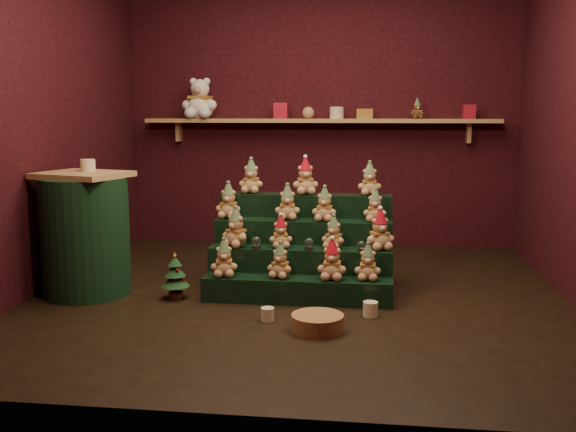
# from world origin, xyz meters

# --- Properties ---
(ground) EXTENTS (4.00, 4.00, 0.00)m
(ground) POSITION_xyz_m (0.00, 0.00, 0.00)
(ground) COLOR black
(ground) RESTS_ON ground
(back_wall) EXTENTS (4.00, 0.10, 2.80)m
(back_wall) POSITION_xyz_m (0.00, 2.05, 1.40)
(back_wall) COLOR black
(back_wall) RESTS_ON ground
(front_wall) EXTENTS (4.00, 0.10, 2.80)m
(front_wall) POSITION_xyz_m (0.00, -2.05, 1.40)
(front_wall) COLOR black
(front_wall) RESTS_ON ground
(left_wall) EXTENTS (0.10, 4.00, 2.80)m
(left_wall) POSITION_xyz_m (-2.05, 0.00, 1.40)
(left_wall) COLOR black
(left_wall) RESTS_ON ground
(back_shelf) EXTENTS (3.60, 0.26, 0.24)m
(back_shelf) POSITION_xyz_m (0.00, 1.87, 1.29)
(back_shelf) COLOR tan
(back_shelf) RESTS_ON ground
(riser_tier_front) EXTENTS (1.40, 0.22, 0.18)m
(riser_tier_front) POSITION_xyz_m (0.00, -0.18, 0.09)
(riser_tier_front) COLOR black
(riser_tier_front) RESTS_ON ground
(riser_tier_midfront) EXTENTS (1.40, 0.22, 0.36)m
(riser_tier_midfront) POSITION_xyz_m (0.00, 0.04, 0.18)
(riser_tier_midfront) COLOR black
(riser_tier_midfront) RESTS_ON ground
(riser_tier_midback) EXTENTS (1.40, 0.22, 0.54)m
(riser_tier_midback) POSITION_xyz_m (0.00, 0.26, 0.27)
(riser_tier_midback) COLOR black
(riser_tier_midback) RESTS_ON ground
(riser_tier_back) EXTENTS (1.40, 0.22, 0.72)m
(riser_tier_back) POSITION_xyz_m (0.00, 0.48, 0.36)
(riser_tier_back) COLOR black
(riser_tier_back) RESTS_ON ground
(teddy_0) EXTENTS (0.23, 0.21, 0.28)m
(teddy_0) POSITION_xyz_m (-0.54, -0.19, 0.32)
(teddy_0) COLOR tan
(teddy_0) RESTS_ON riser_tier_front
(teddy_1) EXTENTS (0.22, 0.21, 0.26)m
(teddy_1) POSITION_xyz_m (-0.12, -0.18, 0.31)
(teddy_1) COLOR tan
(teddy_1) RESTS_ON riser_tier_front
(teddy_2) EXTENTS (0.22, 0.20, 0.29)m
(teddy_2) POSITION_xyz_m (0.26, -0.18, 0.33)
(teddy_2) COLOR tan
(teddy_2) RESTS_ON riser_tier_front
(teddy_3) EXTENTS (0.19, 0.17, 0.27)m
(teddy_3) POSITION_xyz_m (0.52, -0.16, 0.31)
(teddy_3) COLOR tan
(teddy_3) RESTS_ON riser_tier_front
(teddy_4) EXTENTS (0.28, 0.27, 0.30)m
(teddy_4) POSITION_xyz_m (-0.49, 0.03, 0.51)
(teddy_4) COLOR tan
(teddy_4) RESTS_ON riser_tier_midfront
(teddy_5) EXTENTS (0.21, 0.20, 0.25)m
(teddy_5) POSITION_xyz_m (-0.15, 0.04, 0.48)
(teddy_5) COLOR tan
(teddy_5) RESTS_ON riser_tier_midfront
(teddy_6) EXTENTS (0.22, 0.21, 0.25)m
(teddy_6) POSITION_xyz_m (0.26, 0.06, 0.49)
(teddy_6) COLOR tan
(teddy_6) RESTS_ON riser_tier_midfront
(teddy_7) EXTENTS (0.27, 0.26, 0.30)m
(teddy_7) POSITION_xyz_m (0.60, 0.06, 0.51)
(teddy_7) COLOR tan
(teddy_7) RESTS_ON riser_tier_midfront
(teddy_8) EXTENTS (0.22, 0.20, 0.29)m
(teddy_8) POSITION_xyz_m (-0.60, 0.28, 0.68)
(teddy_8) COLOR tan
(teddy_8) RESTS_ON riser_tier_midback
(teddy_9) EXTENTS (0.22, 0.20, 0.28)m
(teddy_9) POSITION_xyz_m (-0.12, 0.27, 0.68)
(teddy_9) COLOR tan
(teddy_9) RESTS_ON riser_tier_midback
(teddy_10) EXTENTS (0.21, 0.19, 0.27)m
(teddy_10) POSITION_xyz_m (0.17, 0.25, 0.67)
(teddy_10) COLOR tan
(teddy_10) RESTS_ON riser_tier_midback
(teddy_11) EXTENTS (0.19, 0.17, 0.25)m
(teddy_11) POSITION_xyz_m (0.57, 0.27, 0.67)
(teddy_11) COLOR tan
(teddy_11) RESTS_ON riser_tier_midback
(teddy_12) EXTENTS (0.21, 0.19, 0.28)m
(teddy_12) POSITION_xyz_m (-0.46, 0.50, 0.86)
(teddy_12) COLOR tan
(teddy_12) RESTS_ON riser_tier_back
(teddy_13) EXTENTS (0.25, 0.24, 0.29)m
(teddy_13) POSITION_xyz_m (-0.00, 0.48, 0.87)
(teddy_13) COLOR tan
(teddy_13) RESTS_ON riser_tier_back
(teddy_14) EXTENTS (0.20, 0.19, 0.27)m
(teddy_14) POSITION_xyz_m (0.52, 0.48, 0.85)
(teddy_14) COLOR tan
(teddy_14) RESTS_ON riser_tier_back
(snow_globe_a) EXTENTS (0.07, 0.07, 0.09)m
(snow_globe_a) POSITION_xyz_m (-0.33, -0.02, 0.41)
(snow_globe_a) COLOR black
(snow_globe_a) RESTS_ON riser_tier_midfront
(snow_globe_b) EXTENTS (0.07, 0.07, 0.09)m
(snow_globe_b) POSITION_xyz_m (0.08, -0.02, 0.41)
(snow_globe_b) COLOR black
(snow_globe_b) RESTS_ON riser_tier_midfront
(snow_globe_c) EXTENTS (0.06, 0.06, 0.08)m
(snow_globe_c) POSITION_xyz_m (0.47, -0.02, 0.40)
(snow_globe_c) COLOR black
(snow_globe_c) RESTS_ON riser_tier_midfront
(side_table) EXTENTS (0.73, 0.66, 0.94)m
(side_table) POSITION_xyz_m (-1.62, -0.16, 0.47)
(side_table) COLOR tan
(side_table) RESTS_ON ground
(table_ornament) EXTENTS (0.11, 0.11, 0.09)m
(table_ornament) POSITION_xyz_m (-1.62, -0.06, 0.99)
(table_ornament) COLOR beige
(table_ornament) RESTS_ON side_table
(mini_christmas_tree) EXTENTS (0.21, 0.21, 0.36)m
(mini_christmas_tree) POSITION_xyz_m (-0.91, -0.21, 0.17)
(mini_christmas_tree) COLOR #462819
(mini_christmas_tree) RESTS_ON ground
(mug_left) EXTENTS (0.09, 0.09, 0.09)m
(mug_left) POSITION_xyz_m (-0.14, -0.64, 0.05)
(mug_left) COLOR beige
(mug_left) RESTS_ON ground
(mug_right) EXTENTS (0.10, 0.10, 0.10)m
(mug_right) POSITION_xyz_m (0.54, -0.46, 0.05)
(mug_right) COLOR beige
(mug_right) RESTS_ON ground
(wicker_basket) EXTENTS (0.39, 0.39, 0.11)m
(wicker_basket) POSITION_xyz_m (0.21, -0.79, 0.05)
(wicker_basket) COLOR olive
(wicker_basket) RESTS_ON ground
(white_bear) EXTENTS (0.39, 0.36, 0.52)m
(white_bear) POSITION_xyz_m (-1.23, 1.84, 1.58)
(white_bear) COLOR white
(white_bear) RESTS_ON back_shelf
(brown_bear) EXTENTS (0.17, 0.16, 0.19)m
(brown_bear) POSITION_xyz_m (0.98, 1.84, 1.42)
(brown_bear) COLOR #4E2D1A
(brown_bear) RESTS_ON back_shelf
(gift_tin_red_a) EXTENTS (0.14, 0.14, 0.16)m
(gift_tin_red_a) POSITION_xyz_m (-0.39, 1.85, 1.40)
(gift_tin_red_a) COLOR #A91A2D
(gift_tin_red_a) RESTS_ON back_shelf
(gift_tin_cream) EXTENTS (0.14, 0.14, 0.12)m
(gift_tin_cream) POSITION_xyz_m (0.18, 1.85, 1.38)
(gift_tin_cream) COLOR beige
(gift_tin_cream) RESTS_ON back_shelf
(gift_tin_red_b) EXTENTS (0.12, 0.12, 0.14)m
(gift_tin_red_b) POSITION_xyz_m (1.48, 1.85, 1.39)
(gift_tin_red_b) COLOR #A91A2D
(gift_tin_red_b) RESTS_ON back_shelf
(shelf_plush_ball) EXTENTS (0.12, 0.12, 0.12)m
(shelf_plush_ball) POSITION_xyz_m (-0.11, 1.85, 1.38)
(shelf_plush_ball) COLOR tan
(shelf_plush_ball) RESTS_ON back_shelf
(scarf_gift_box) EXTENTS (0.16, 0.10, 0.10)m
(scarf_gift_box) POSITION_xyz_m (0.46, 1.85, 1.37)
(scarf_gift_box) COLOR #C85A1C
(scarf_gift_box) RESTS_ON back_shelf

